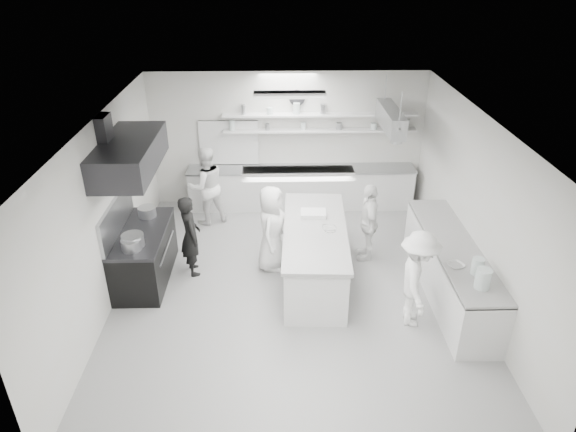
{
  "coord_description": "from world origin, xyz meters",
  "views": [
    {
      "loc": [
        -0.25,
        -7.29,
        5.27
      ],
      "look_at": [
        -0.06,
        0.6,
        1.11
      ],
      "focal_mm": 31.84,
      "sensor_mm": 36.0,
      "label": 1
    }
  ],
  "objects_px": {
    "right_counter": "(450,270)",
    "cook_stove": "(190,236)",
    "prep_island": "(314,255)",
    "back_counter": "(301,188)",
    "cook_back": "(206,186)",
    "stove": "(145,256)"
  },
  "relations": [
    {
      "from": "cook_back",
      "to": "cook_stove",
      "type": "bearing_deg",
      "value": 62.42
    },
    {
      "from": "prep_island",
      "to": "back_counter",
      "type": "bearing_deg",
      "value": 94.66
    },
    {
      "from": "stove",
      "to": "cook_stove",
      "type": "bearing_deg",
      "value": 12.17
    },
    {
      "from": "back_counter",
      "to": "prep_island",
      "type": "bearing_deg",
      "value": -88.14
    },
    {
      "from": "stove",
      "to": "back_counter",
      "type": "height_order",
      "value": "back_counter"
    },
    {
      "from": "prep_island",
      "to": "cook_stove",
      "type": "height_order",
      "value": "cook_stove"
    },
    {
      "from": "back_counter",
      "to": "right_counter",
      "type": "relative_size",
      "value": 1.52
    },
    {
      "from": "right_counter",
      "to": "cook_stove",
      "type": "height_order",
      "value": "cook_stove"
    },
    {
      "from": "stove",
      "to": "back_counter",
      "type": "relative_size",
      "value": 0.36
    },
    {
      "from": "stove",
      "to": "cook_back",
      "type": "relative_size",
      "value": 1.06
    },
    {
      "from": "back_counter",
      "to": "cook_back",
      "type": "distance_m",
      "value": 2.18
    },
    {
      "from": "back_counter",
      "to": "cook_back",
      "type": "height_order",
      "value": "cook_back"
    },
    {
      "from": "cook_back",
      "to": "back_counter",
      "type": "bearing_deg",
      "value": 173.12
    },
    {
      "from": "stove",
      "to": "prep_island",
      "type": "relative_size",
      "value": 0.67
    },
    {
      "from": "stove",
      "to": "prep_island",
      "type": "height_order",
      "value": "prep_island"
    },
    {
      "from": "cook_back",
      "to": "stove",
      "type": "bearing_deg",
      "value": 41.8
    },
    {
      "from": "prep_island",
      "to": "right_counter",
      "type": "bearing_deg",
      "value": -9.53
    },
    {
      "from": "prep_island",
      "to": "cook_back",
      "type": "distance_m",
      "value": 3.09
    },
    {
      "from": "prep_island",
      "to": "cook_back",
      "type": "bearing_deg",
      "value": 136.68
    },
    {
      "from": "stove",
      "to": "back_counter",
      "type": "bearing_deg",
      "value": 43.99
    },
    {
      "from": "stove",
      "to": "prep_island",
      "type": "distance_m",
      "value": 3.0
    },
    {
      "from": "cook_stove",
      "to": "cook_back",
      "type": "relative_size",
      "value": 0.89
    }
  ]
}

